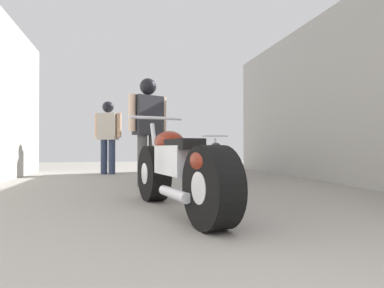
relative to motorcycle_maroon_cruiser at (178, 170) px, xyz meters
name	(u,v)px	position (x,y,z in m)	size (l,w,h in m)	color
ground_plane	(178,192)	(0.24, 1.32, -0.39)	(18.84, 18.84, 0.00)	gray
garage_partition_right	(354,90)	(2.97, 1.32, 1.08)	(0.08, 8.63, 2.95)	#A3A099
motorcycle_maroon_cruiser	(178,170)	(0.00, 0.00, 0.00)	(0.71, 2.00, 0.94)	black
motorcycle_black_naked	(216,160)	(1.35, 3.15, -0.04)	(0.76, 1.83, 0.86)	black
mechanic_in_blue	(148,121)	(-0.08, 2.10, 0.61)	(0.64, 0.39, 1.67)	#4C4C4C
mechanic_with_helmet	(108,131)	(-0.76, 4.47, 0.58)	(0.62, 0.39, 1.62)	#2D3851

